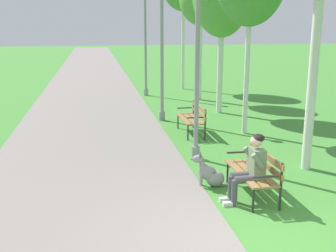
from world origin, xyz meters
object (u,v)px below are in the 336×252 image
object	(u,v)px
lamp_post_near	(197,59)
lamp_post_far	(145,40)
park_bench_mid	(193,116)
park_bench_near	(256,169)
person_seated_on_near_bench	(250,166)
dog_grey	(210,174)
lamp_post_mid	(162,47)

from	to	relation	value
lamp_post_near	lamp_post_far	distance (m)	9.23
park_bench_mid	lamp_post_far	size ratio (longest dim) A/B	0.32
park_bench_near	lamp_post_far	world-z (taller)	lamp_post_far
park_bench_near	person_seated_on_near_bench	bearing A→B (deg)	-128.35
dog_grey	lamp_post_near	distance (m)	2.71
park_bench_mid	lamp_post_far	xyz separation A→B (m)	(-0.50, 6.95, 1.91)
dog_grey	lamp_post_far	xyz separation A→B (m)	(0.11, 10.97, 2.16)
lamp_post_mid	lamp_post_far	size ratio (longest dim) A/B	0.99
lamp_post_mid	lamp_post_far	bearing A→B (deg)	88.87
park_bench_mid	person_seated_on_near_bench	distance (m)	4.87
dog_grey	park_bench_near	bearing A→B (deg)	-39.85
dog_grey	lamp_post_near	world-z (taller)	lamp_post_near
park_bench_near	person_seated_on_near_bench	size ratio (longest dim) A/B	1.20
person_seated_on_near_bench	lamp_post_near	bearing A→B (deg)	97.59
park_bench_mid	person_seated_on_near_bench	world-z (taller)	person_seated_on_near_bench
park_bench_mid	person_seated_on_near_bench	bearing A→B (deg)	-91.45
dog_grey	person_seated_on_near_bench	bearing A→B (deg)	-59.93
park_bench_mid	lamp_post_mid	size ratio (longest dim) A/B	0.32
park_bench_near	lamp_post_near	size ratio (longest dim) A/B	0.33
dog_grey	lamp_post_far	size ratio (longest dim) A/B	0.18
dog_grey	lamp_post_mid	bearing A→B (deg)	89.88
park_bench_near	dog_grey	size ratio (longest dim) A/B	1.81
lamp_post_far	lamp_post_mid	bearing A→B (deg)	-91.13
lamp_post_near	lamp_post_far	world-z (taller)	lamp_post_far
park_bench_mid	lamp_post_near	bearing A→B (deg)	-101.62
person_seated_on_near_bench	lamp_post_near	distance (m)	3.09
dog_grey	lamp_post_mid	size ratio (longest dim) A/B	0.18
park_bench_near	park_bench_mid	world-z (taller)	same
lamp_post_near	park_bench_mid	bearing A→B (deg)	78.38
park_bench_near	park_bench_mid	xyz separation A→B (m)	(-0.08, 4.60, 0.00)
person_seated_on_near_bench	lamp_post_near	size ratio (longest dim) A/B	0.28
lamp_post_near	lamp_post_far	xyz separation A→B (m)	(-0.03, 9.23, 0.10)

